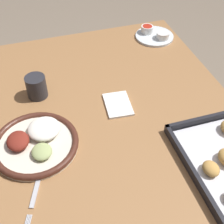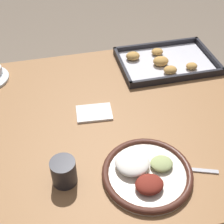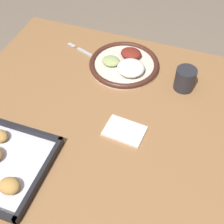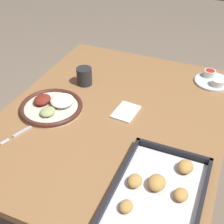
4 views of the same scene
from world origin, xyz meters
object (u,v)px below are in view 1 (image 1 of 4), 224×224
at_px(drinking_cup, 36,87).
at_px(napkin, 118,104).
at_px(fork, 36,190).
at_px(saucer_plate, 155,35).
at_px(dinner_plate, 36,142).

distance_m(drinking_cup, napkin, 0.29).
bearing_deg(fork, drinking_cup, -168.57).
height_order(fork, drinking_cup, drinking_cup).
relative_size(saucer_plate, drinking_cup, 2.08).
bearing_deg(saucer_plate, dinner_plate, -51.32).
distance_m(dinner_plate, fork, 0.16).
height_order(dinner_plate, napkin, dinner_plate).
bearing_deg(napkin, drinking_cup, -117.59).
distance_m(fork, drinking_cup, 0.39).
xyz_separation_m(fork, napkin, (-0.25, 0.31, 0.00)).
distance_m(dinner_plate, napkin, 0.30).
xyz_separation_m(dinner_plate, drinking_cup, (-0.22, 0.04, 0.03)).
distance_m(saucer_plate, drinking_cup, 0.59).
relative_size(dinner_plate, fork, 1.41).
distance_m(saucer_plate, napkin, 0.47).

